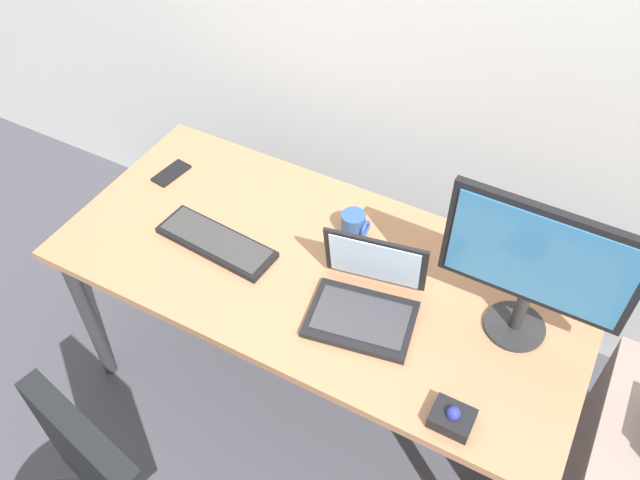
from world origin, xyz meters
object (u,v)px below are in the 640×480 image
(monitor_main, at_px, (537,265))
(trackball_mouse, at_px, (452,418))
(keyboard, at_px, (216,242))
(laptop, at_px, (366,298))
(cell_phone, at_px, (171,173))
(coffee_mug, at_px, (354,225))

(monitor_main, xyz_separation_m, trackball_mouse, (-0.06, -0.37, -0.26))
(keyboard, distance_m, laptop, 0.55)
(keyboard, bearing_deg, laptop, -0.76)
(monitor_main, distance_m, cell_phone, 1.34)
(keyboard, relative_size, laptop, 1.19)
(monitor_main, distance_m, coffee_mug, 0.64)
(laptop, distance_m, coffee_mug, 0.31)
(cell_phone, bearing_deg, monitor_main, 4.54)
(monitor_main, xyz_separation_m, cell_phone, (-1.31, 0.08, -0.27))
(keyboard, height_order, trackball_mouse, trackball_mouse)
(keyboard, height_order, laptop, laptop)
(laptop, relative_size, coffee_mug, 3.89)
(monitor_main, bearing_deg, coffee_mug, 168.54)
(keyboard, relative_size, trackball_mouse, 3.81)
(laptop, xyz_separation_m, trackball_mouse, (0.36, -0.23, -0.03))
(trackball_mouse, distance_m, coffee_mug, 0.72)
(coffee_mug, bearing_deg, keyboard, -145.75)
(monitor_main, xyz_separation_m, laptop, (-0.41, -0.14, -0.23))
(laptop, distance_m, trackball_mouse, 0.43)
(keyboard, relative_size, cell_phone, 2.95)
(laptop, bearing_deg, trackball_mouse, -32.51)
(coffee_mug, bearing_deg, monitor_main, -11.46)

